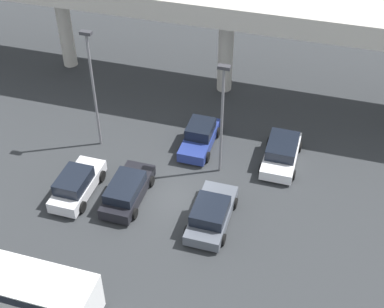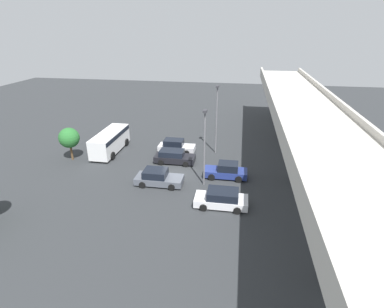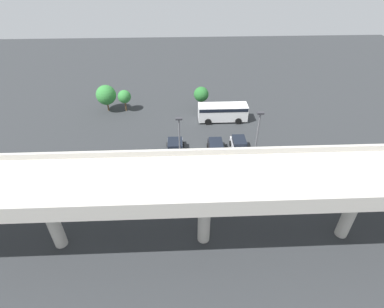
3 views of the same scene
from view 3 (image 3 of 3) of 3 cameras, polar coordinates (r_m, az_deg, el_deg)
The scene contains 13 objects.
ground_plane at distance 37.61m, azimuth 0.78°, elevation -0.64°, with size 110.23×110.23×0.00m, color #2D3033.
highway_overpass at distance 23.81m, azimuth 2.54°, elevation -6.05°, with size 52.54×6.43×7.94m.
parked_car_0 at distance 38.79m, azimuth 8.98°, elevation 1.54°, with size 2.01×4.44×1.64m.
parked_car_1 at distance 38.01m, azimuth 4.61°, elevation 1.02°, with size 2.08×4.55×1.49m.
parked_car_2 at distance 33.02m, azimuth 1.11°, elevation -5.17°, with size 2.02×4.37×1.62m.
parked_car_3 at distance 38.12m, azimuth -3.22°, elevation 1.17°, with size 2.25×4.64×1.53m.
parked_car_4 at distance 33.25m, azimuth -8.27°, elevation -5.29°, with size 2.25×4.56×1.52m.
shuttle_bus at distance 44.90m, azimuth 5.87°, elevation 8.08°, with size 7.21×2.60×2.53m.
lamp_post_near_aisle at distance 32.84m, azimuth 12.17°, elevation 2.54°, with size 0.70×0.35×8.19m.
lamp_post_mid_lot at distance 32.34m, azimuth -2.38°, elevation 2.12°, with size 0.70×0.35×7.53m.
tree_front_left at distance 47.17m, azimuth 1.77°, elevation 11.29°, with size 2.30×2.30×3.85m.
tree_front_centre at distance 48.21m, azimuth -12.76°, elevation 10.60°, with size 2.02×2.02×3.43m.
tree_front_right at distance 48.78m, azimuth -16.06°, elevation 10.75°, with size 3.03×3.03×4.21m.
Camera 3 is at (1.81, 30.03, 22.57)m, focal length 28.00 mm.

